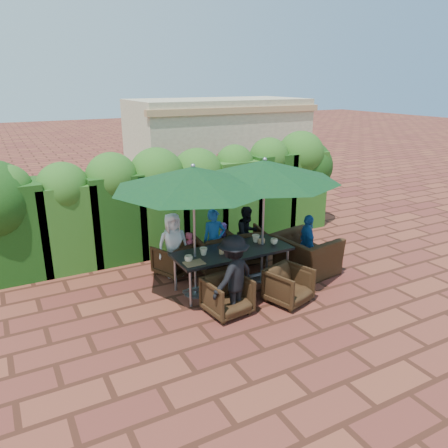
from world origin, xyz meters
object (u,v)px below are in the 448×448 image
chair_far_right (244,244)px  chair_near_left (227,294)px  chair_far_left (174,258)px  umbrella_right (265,171)px  dining_table (232,254)px  chair_far_mid (215,250)px  umbrella_left (193,178)px  chair_end_right (306,248)px  chair_near_right (289,284)px

chair_far_right → chair_near_left: 2.29m
chair_far_right → chair_far_left: bearing=6.7°
umbrella_right → chair_near_left: (-1.25, -0.86, -1.86)m
dining_table → chair_near_left: (-0.58, -0.86, -0.32)m
dining_table → chair_far_right: bearing=48.7°
chair_far_left → dining_table: bearing=102.7°
chair_far_mid → chair_near_left: (-0.67, -1.78, -0.06)m
umbrella_left → chair_end_right: umbrella_left is taller
dining_table → chair_near_right: 1.23m
umbrella_left → chair_near_left: bearing=-79.0°
chair_far_right → chair_near_left: size_ratio=1.16×
chair_far_mid → chair_end_right: size_ratio=0.70×
umbrella_right → chair_far_mid: size_ratio=3.36×
chair_far_mid → chair_far_right: (0.73, 0.02, -0.00)m
chair_near_right → chair_end_right: (1.10, 0.92, 0.17)m
chair_far_mid → chair_far_right: bearing=-173.8°
chair_far_left → chair_near_right: chair_near_right is taller
chair_far_right → chair_near_left: chair_far_right is taller
dining_table → chair_end_right: chair_end_right is taller
dining_table → umbrella_right: (0.67, -0.01, 1.54)m
chair_far_right → chair_end_right: 1.35m
chair_far_left → chair_near_right: size_ratio=0.99×
chair_near_left → chair_near_right: bearing=-15.3°
umbrella_right → chair_far_right: 2.04m
chair_far_mid → chair_end_right: chair_end_right is taller
chair_near_right → chair_end_right: chair_end_right is taller
chair_end_right → chair_near_right: bearing=121.8°
chair_far_right → chair_near_right: chair_far_right is taller
dining_table → umbrella_right: umbrella_right is taller
chair_far_left → chair_far_right: chair_far_right is taller
chair_near_left → chair_end_right: bearing=11.5°
umbrella_right → chair_end_right: bearing=-6.1°
chair_far_mid → chair_end_right: bearing=151.3°
chair_far_left → chair_far_right: 1.60m
chair_far_mid → chair_near_right: chair_far_mid is taller
chair_near_right → umbrella_left: bearing=123.3°
chair_far_mid → chair_far_right: size_ratio=1.01×
dining_table → chair_far_mid: chair_far_mid is taller
umbrella_left → chair_near_right: 2.53m
chair_far_left → chair_far_right: bearing=152.4°
dining_table → umbrella_left: 1.72m
chair_near_left → umbrella_right: bearing=27.5°
umbrella_left → chair_far_left: (-0.01, 1.02, -1.86)m
dining_table → chair_far_right: chair_far_right is taller
dining_table → umbrella_left: (-0.76, 0.05, 1.54)m
chair_far_mid → umbrella_right: bearing=126.5°
umbrella_left → dining_table: bearing=-3.7°
chair_near_left → chair_near_right: size_ratio=1.00×
chair_near_left → chair_near_right: 1.17m
dining_table → chair_far_right: 1.28m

